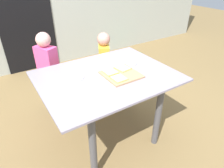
# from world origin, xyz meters

# --- Properties ---
(ground_plane) EXTENTS (16.00, 16.00, 0.00)m
(ground_plane) POSITION_xyz_m (0.00, 0.00, 0.00)
(ground_plane) COLOR olive
(house_door) EXTENTS (0.90, 0.02, 2.00)m
(house_door) POSITION_xyz_m (-0.25, 2.20, 1.00)
(house_door) COLOR black
(house_door) RESTS_ON ground
(dining_table) EXTENTS (1.28, 0.99, 0.78)m
(dining_table) POSITION_xyz_m (0.00, 0.00, 0.64)
(dining_table) COLOR #948CA1
(dining_table) RESTS_ON ground
(cutting_board) EXTENTS (0.33, 0.32, 0.02)m
(cutting_board) POSITION_xyz_m (0.11, -0.08, 0.79)
(cutting_board) COLOR tan
(cutting_board) RESTS_ON dining_table
(pizza_slice_far_left) EXTENTS (0.13, 0.13, 0.01)m
(pizza_slice_far_left) POSITION_xyz_m (0.04, 0.00, 0.80)
(pizza_slice_far_left) COLOR #DCA95C
(pizza_slice_far_left) RESTS_ON cutting_board
(pizza_slice_far_right) EXTENTS (0.14, 0.15, 0.01)m
(pizza_slice_far_right) POSITION_xyz_m (0.18, 0.00, 0.80)
(pizza_slice_far_right) COLOR #DCA95C
(pizza_slice_far_right) RESTS_ON cutting_board
(pizza_slice_near_left) EXTENTS (0.13, 0.13, 0.01)m
(pizza_slice_near_left) POSITION_xyz_m (0.04, -0.15, 0.80)
(pizza_slice_near_left) COLOR #DCA95C
(pizza_slice_near_left) RESTS_ON cutting_board
(plate_white_left) EXTENTS (0.18, 0.18, 0.01)m
(plate_white_left) POSITION_xyz_m (-0.29, 0.12, 0.78)
(plate_white_left) COLOR white
(plate_white_left) RESTS_ON dining_table
(plate_white_right) EXTENTS (0.18, 0.18, 0.01)m
(plate_white_right) POSITION_xyz_m (0.33, 0.11, 0.78)
(plate_white_right) COLOR silver
(plate_white_right) RESTS_ON dining_table
(child_left) EXTENTS (0.23, 0.28, 1.07)m
(child_left) POSITION_xyz_m (-0.36, 0.74, 0.61)
(child_left) COLOR navy
(child_left) RESTS_ON ground
(child_right) EXTENTS (0.24, 0.28, 0.94)m
(child_right) POSITION_xyz_m (0.41, 0.75, 0.54)
(child_right) COLOR #3C2F46
(child_right) RESTS_ON ground
(garden_hose_coil) EXTENTS (0.40, 0.40, 0.03)m
(garden_hose_coil) POSITION_xyz_m (1.68, 1.68, 0.02)
(garden_hose_coil) COLOR #3BAC63
(garden_hose_coil) RESTS_ON ground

